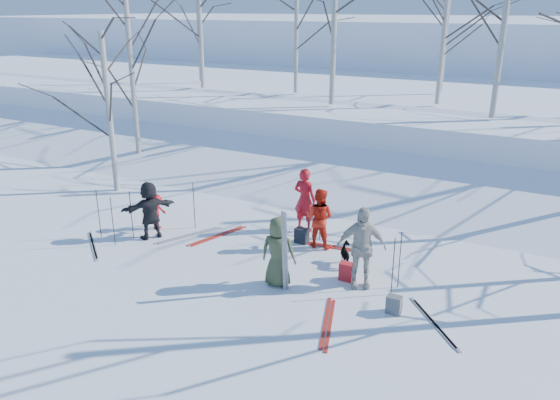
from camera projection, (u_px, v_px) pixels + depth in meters
The scene contains 39 objects.
ground at pixel (250, 270), 12.93m from camera, with size 120.00×120.00×0.00m, color white.
snow_ramp at pixel (356, 184), 18.69m from camera, with size 70.00×9.50×1.40m, color white.
snow_plateau at pixel (430, 112), 26.70m from camera, with size 70.00×18.00×2.20m, color white.
far_hill at pixel (495, 58), 43.79m from camera, with size 90.00×30.00×6.00m, color white.
skier_olive_center at pixel (278, 252), 12.01m from camera, with size 0.79×0.51×1.61m, color #3E462A.
skier_red_north at pixel (305, 200), 15.00m from camera, with size 0.65×0.43×1.78m, color #B1101A.
skier_redor_behind at pixel (319, 218), 13.97m from camera, with size 0.77×0.60×1.58m, color red.
skier_red_seated at pixel (157, 212), 15.20m from camera, with size 0.65×0.37×1.01m, color #B1101A.
skier_cream_east at pixel (361, 247), 11.91m from camera, with size 1.10×0.46×1.87m, color beige.
skier_grey_west at pixel (150, 210), 14.51m from camera, with size 1.46×0.47×1.58m, color black.
dog at pixel (347, 255), 13.12m from camera, with size 0.29×0.64×0.54m, color black.
upright_ski_left at pixel (284, 252), 11.67m from camera, with size 0.07×0.02×1.90m, color silver.
upright_ski_right at pixel (286, 252), 11.66m from camera, with size 0.07×0.02×1.90m, color silver.
ski_pair_a at pixel (434, 323), 10.76m from camera, with size 1.39×1.58×0.02m, color silver, non-canonical shape.
ski_pair_b at pixel (328, 323), 10.75m from camera, with size 0.79×1.87×0.02m, color maroon, non-canonical shape.
ski_pair_c at pixel (189, 235), 14.87m from camera, with size 0.99×1.80×0.02m, color silver, non-canonical shape.
ski_pair_d at pixel (93, 245), 14.25m from camera, with size 1.62×1.33×0.02m, color silver, non-canonical shape.
ski_pair_e at pixel (334, 247), 14.15m from camera, with size 1.91×0.40×0.02m, color maroon, non-canonical shape.
ski_pair_f at pixel (218, 236), 14.84m from camera, with size 0.75×1.88×0.02m, color maroon, non-canonical shape.
ski_pole_a at pixel (309, 219), 14.25m from camera, with size 0.02×0.02×1.34m, color black.
ski_pole_b at pixel (131, 215), 14.51m from camera, with size 0.02×0.02×1.34m, color black.
ski_pole_c at pixel (113, 221), 14.08m from camera, with size 0.02×0.02×1.34m, color black.
ski_pole_d at pixel (320, 216), 14.41m from camera, with size 0.02×0.02×1.34m, color black.
ski_pole_e at pixel (194, 205), 15.19m from camera, with size 0.02×0.02×1.34m, color black.
ski_pole_f at pixel (99, 214), 14.58m from camera, with size 0.02×0.02×1.34m, color black.
ski_pole_g at pixel (393, 267), 11.62m from camera, with size 0.02×0.02×1.34m, color black.
ski_pole_h at pixel (400, 260), 11.92m from camera, with size 0.02×0.02×1.34m, color black.
backpack_red at pixel (347, 272), 12.41m from camera, with size 0.32×0.22×0.42m, color #B11B20.
backpack_grey at pixel (394, 305), 11.07m from camera, with size 0.30×0.20×0.38m, color #525359.
backpack_dark at pixel (302, 236), 14.38m from camera, with size 0.34×0.24×0.40m, color black.
birch_plateau_b at pixel (296, 31), 23.94m from camera, with size 4.37×4.37×5.39m, color silver, non-canonical shape.
birch_plateau_c at pixel (200, 16), 25.11m from camera, with size 5.22×5.22×6.60m, color silver, non-canonical shape.
birch_plateau_d at pixel (446, 26), 24.05m from camera, with size 4.65×4.65×5.78m, color silver, non-canonical shape.
birch_plateau_e at pixel (505, 16), 18.07m from camera, with size 5.38×5.38×6.83m, color silver, non-canonical shape.
birch_plateau_f at pixel (444, 35), 21.05m from camera, with size 4.30×4.30×5.29m, color silver, non-canonical shape.
birch_plateau_h at pixel (334, 13), 20.74m from camera, with size 5.42×5.42×6.89m, color silver, non-canonical shape.
birch_plateau_j at pixel (199, 28), 27.80m from camera, with size 4.33×4.33×5.34m, color silver, non-canonical shape.
birch_edge_a at pixel (109, 114), 17.69m from camera, with size 4.24×4.24×5.21m, color silver, non-canonical shape.
birch_edge_d at pixel (133, 85), 20.51m from camera, with size 4.93×4.93×6.19m, color silver, non-canonical shape.
Camera 1 is at (6.13, -9.90, 5.91)m, focal length 35.00 mm.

